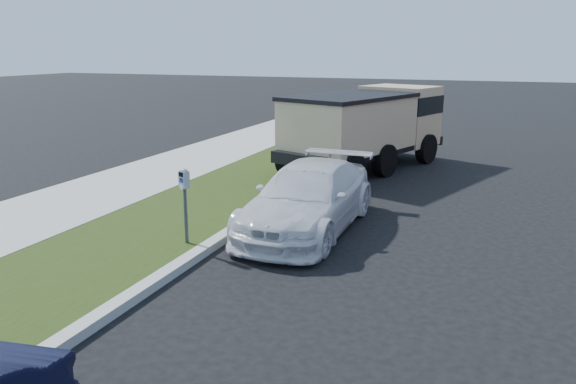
% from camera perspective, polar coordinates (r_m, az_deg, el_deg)
% --- Properties ---
extents(ground, '(120.00, 120.00, 0.00)m').
position_cam_1_polar(ground, '(9.64, 5.65, -7.92)').
color(ground, black).
rests_on(ground, ground).
extents(streetside, '(6.12, 50.00, 0.15)m').
position_cam_1_polar(streetside, '(13.71, -14.87, -1.22)').
color(streetside, '#999991').
rests_on(streetside, ground).
extents(parking_meter, '(0.23, 0.19, 1.42)m').
position_cam_1_polar(parking_meter, '(10.38, -10.47, 0.29)').
color(parking_meter, '#3F4247').
rests_on(parking_meter, ground).
extents(white_wagon, '(1.91, 4.64, 1.34)m').
position_cam_1_polar(white_wagon, '(11.49, 2.05, -0.61)').
color(white_wagon, silver).
rests_on(white_wagon, ground).
extents(dump_truck, '(4.19, 6.60, 2.43)m').
position_cam_1_polar(dump_truck, '(17.67, 8.19, 6.86)').
color(dump_truck, black).
rests_on(dump_truck, ground).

